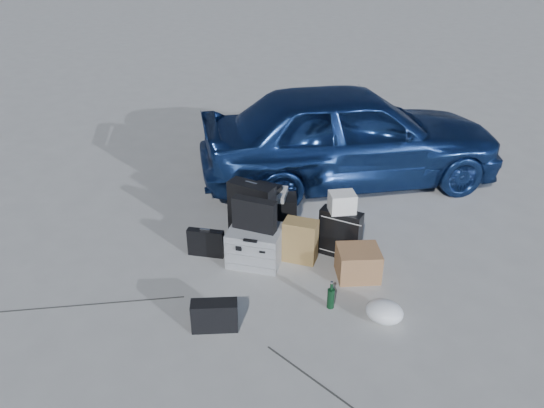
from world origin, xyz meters
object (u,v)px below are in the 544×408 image
at_px(suitcase_left, 252,212).
at_px(suitcase_right, 340,233).
at_px(cardboard_box, 358,263).
at_px(green_bottle, 331,295).
at_px(car, 350,134).
at_px(duffel_bag, 267,210).
at_px(pelican_case, 255,245).
at_px(briefcase, 206,243).

xyz_separation_m(suitcase_left, suitcase_right, (0.98, -0.16, -0.07)).
xyz_separation_m(cardboard_box, green_bottle, (-0.22, -0.54, -0.02)).
bearing_deg(car, duffel_bag, 126.59).
relative_size(suitcase_right, duffel_bag, 0.77).
bearing_deg(green_bottle, suitcase_left, 132.37).
height_order(pelican_case, duffel_bag, pelican_case).
distance_m(pelican_case, cardboard_box, 1.05).
bearing_deg(suitcase_right, briefcase, -151.65).
bearing_deg(suitcase_left, car, 80.22).
bearing_deg(suitcase_right, pelican_case, -143.98).
bearing_deg(suitcase_left, cardboard_box, -3.85).
xyz_separation_m(suitcase_right, duffel_bag, (-0.88, 0.53, -0.09)).
bearing_deg(cardboard_box, duffel_bag, 140.84).
xyz_separation_m(car, suitcase_left, (-0.96, -1.70, -0.33)).
relative_size(pelican_case, cardboard_box, 1.30).
relative_size(suitcase_right, green_bottle, 1.93).
bearing_deg(duffel_bag, briefcase, -132.59).
xyz_separation_m(suitcase_left, duffel_bag, (0.10, 0.37, -0.16)).
xyz_separation_m(pelican_case, suitcase_right, (0.84, 0.28, 0.07)).
xyz_separation_m(car, green_bottle, (0.00, -2.75, -0.53)).
bearing_deg(briefcase, car, 58.41).
distance_m(suitcase_right, green_bottle, 0.90).
bearing_deg(pelican_case, suitcase_left, 109.91).
distance_m(suitcase_right, cardboard_box, 0.42).
height_order(car, cardboard_box, car).
distance_m(pelican_case, briefcase, 0.54).
bearing_deg(green_bottle, cardboard_box, 67.69).
xyz_separation_m(suitcase_right, green_bottle, (-0.02, -0.89, -0.13)).
height_order(duffel_bag, green_bottle, duffel_bag).
height_order(suitcase_left, cardboard_box, suitcase_left).
distance_m(briefcase, suitcase_left, 0.61).
height_order(cardboard_box, green_bottle, cardboard_box).
xyz_separation_m(suitcase_left, cardboard_box, (1.18, -0.51, -0.18)).
relative_size(pelican_case, briefcase, 1.36).
height_order(pelican_case, cardboard_box, pelican_case).
xyz_separation_m(pelican_case, green_bottle, (0.83, -0.61, -0.06)).
xyz_separation_m(car, briefcase, (-1.36, -2.12, -0.52)).
bearing_deg(pelican_case, duffel_bag, 95.77).
bearing_deg(briefcase, cardboard_box, -2.15).
height_order(suitcase_right, cardboard_box, suitcase_right).
xyz_separation_m(car, cardboard_box, (0.22, -2.21, -0.51)).
bearing_deg(suitcase_left, green_bottle, -27.97).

